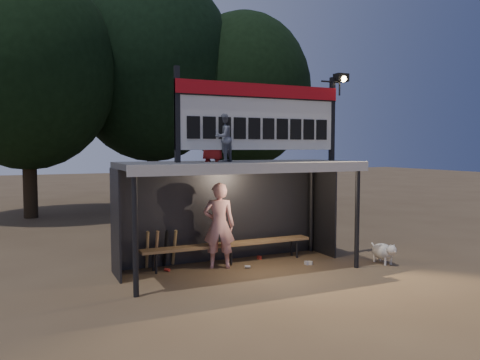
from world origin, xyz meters
The scene contains 13 objects.
ground centered at (0.00, 0.00, 0.00)m, with size 80.00×80.00×0.00m, color #4F3C27.
player centered at (-0.33, 0.34, 0.93)m, with size 0.68×0.45×1.86m, color white.
child_a centered at (-0.38, 0.00, 2.82)m, with size 0.49×0.38×1.00m, color slate.
child_b centered at (-0.54, 0.15, 2.88)m, with size 0.55×0.36×1.12m, color maroon.
dugout_shelter centered at (0.00, 0.24, 1.85)m, with size 5.10×2.08×2.32m.
scoreboard_assembly centered at (0.56, -0.01, 3.32)m, with size 4.10×0.27×1.99m.
bench centered at (0.00, 0.55, 0.43)m, with size 4.00×0.35×0.48m.
tree_left centered at (-4.00, 10.00, 5.51)m, with size 6.46×6.46×9.27m.
tree_mid centered at (1.00, 11.50, 6.17)m, with size 7.22×7.22×10.36m.
tree_right centered at (5.00, 10.50, 5.19)m, with size 6.08×6.08×8.72m.
dog centered at (3.19, -0.87, 0.28)m, with size 0.36×0.81×0.49m.
bats centered at (-1.49, 0.82, 0.43)m, with size 0.68×0.35×0.84m.
litter centered at (0.58, 0.13, 0.04)m, with size 3.18×1.04×0.08m.
Camera 1 is at (-4.08, -8.98, 2.62)m, focal length 35.00 mm.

